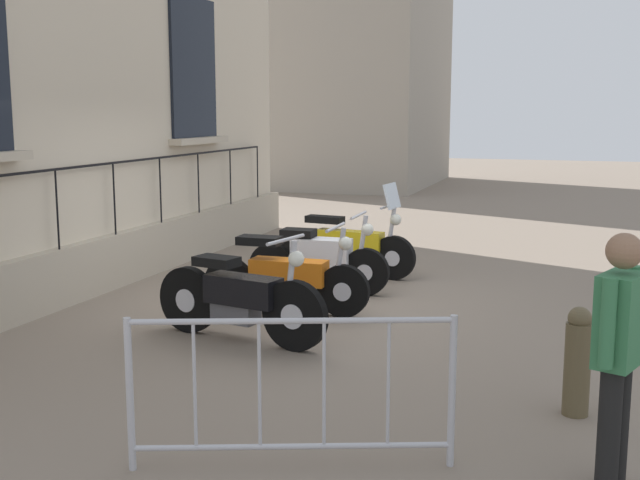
{
  "coord_description": "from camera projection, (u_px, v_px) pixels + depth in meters",
  "views": [
    {
      "loc": [
        3.56,
        -9.14,
        2.39
      ],
      "look_at": [
        0.46,
        0.0,
        0.8
      ],
      "focal_mm": 44.83,
      "sensor_mm": 36.0,
      "label": 1
    }
  ],
  "objects": [
    {
      "name": "motorcycle_yellow",
      "position": [
        348.0,
        246.0,
        11.53
      ],
      "size": [
        2.08,
        0.6,
        1.37
      ],
      "color": "black",
      "rests_on": "ground_plane"
    },
    {
      "name": "motorcycle_orange",
      "position": [
        286.0,
        278.0,
        9.44
      ],
      "size": [
        2.06,
        0.67,
        1.07
      ],
      "color": "black",
      "rests_on": "ground_plane"
    },
    {
      "name": "crowd_barrier",
      "position": [
        292.0,
        387.0,
        5.29
      ],
      "size": [
        2.05,
        0.79,
        1.05
      ],
      "color": "#B7B7BF",
      "rests_on": "ground_plane"
    },
    {
      "name": "motorcycle_black",
      "position": [
        240.0,
        299.0,
        8.24
      ],
      "size": [
        2.05,
        0.75,
        1.13
      ],
      "color": "black",
      "rests_on": "ground_plane"
    },
    {
      "name": "ground_plane",
      "position": [
        285.0,
        301.0,
        10.06
      ],
      "size": [
        60.0,
        60.0,
        0.0
      ],
      "primitive_type": "plane",
      "color": "gray"
    },
    {
      "name": "building_facade",
      "position": [
        80.0,
        15.0,
        10.37
      ],
      "size": [
        0.82,
        11.53,
        7.42
      ],
      "color": "beige",
      "rests_on": "ground_plane"
    },
    {
      "name": "pedestrian_standing",
      "position": [
        618.0,
        348.0,
        4.92
      ],
      "size": [
        0.33,
        0.5,
        1.65
      ],
      "color": "black",
      "rests_on": "ground_plane"
    },
    {
      "name": "bollard",
      "position": [
        578.0,
        361.0,
        6.24
      ],
      "size": [
        0.21,
        0.21,
        0.88
      ],
      "color": "brown",
      "rests_on": "ground_plane"
    },
    {
      "name": "motorcycle_white",
      "position": [
        319.0,
        260.0,
        10.47
      ],
      "size": [
        1.91,
        0.71,
        1.06
      ],
      "color": "black",
      "rests_on": "ground_plane"
    }
  ]
}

